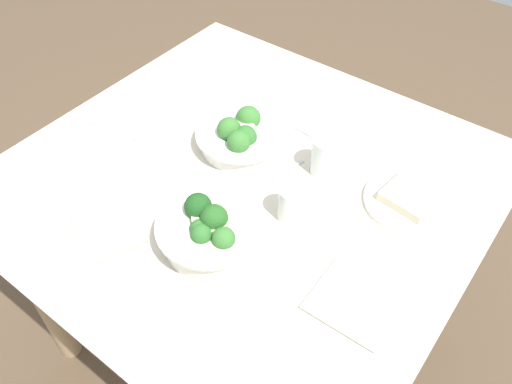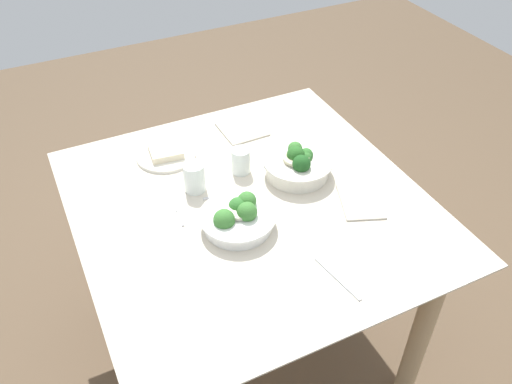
# 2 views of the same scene
# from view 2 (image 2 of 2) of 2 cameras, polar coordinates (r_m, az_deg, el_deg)

# --- Properties ---
(ground_plane) EXTENTS (6.00, 6.00, 0.00)m
(ground_plane) POSITION_cam_2_polar(r_m,az_deg,el_deg) (2.32, -0.48, -15.61)
(ground_plane) COLOR brown
(dining_table) EXTENTS (1.13, 1.10, 0.77)m
(dining_table) POSITION_cam_2_polar(r_m,az_deg,el_deg) (1.82, -0.59, -4.11)
(dining_table) COLOR beige
(dining_table) RESTS_ON ground_plane
(broccoli_bowl_far) EXTENTS (0.23, 0.23, 0.10)m
(broccoli_bowl_far) POSITION_cam_2_polar(r_m,az_deg,el_deg) (1.63, -1.89, -2.69)
(broccoli_bowl_far) COLOR white
(broccoli_bowl_far) RESTS_ON dining_table
(broccoli_bowl_near) EXTENTS (0.24, 0.24, 0.11)m
(broccoli_bowl_near) POSITION_cam_2_polar(r_m,az_deg,el_deg) (1.83, 4.49, 2.93)
(broccoli_bowl_near) COLOR silver
(broccoli_bowl_near) RESTS_ON dining_table
(bread_side_plate) EXTENTS (0.22, 0.22, 0.04)m
(bread_side_plate) POSITION_cam_2_polar(r_m,az_deg,el_deg) (1.95, -9.57, 4.13)
(bread_side_plate) COLOR silver
(bread_side_plate) RESTS_ON dining_table
(water_glass_center) EXTENTS (0.06, 0.06, 0.09)m
(water_glass_center) POSITION_cam_2_polar(r_m,az_deg,el_deg) (1.84, -1.64, 3.33)
(water_glass_center) COLOR silver
(water_glass_center) RESTS_ON dining_table
(water_glass_side) EXTENTS (0.07, 0.07, 0.10)m
(water_glass_side) POSITION_cam_2_polar(r_m,az_deg,el_deg) (1.77, -6.59, 1.57)
(water_glass_side) COLOR silver
(water_glass_side) RESTS_ON dining_table
(fork_by_far_bowl) EXTENTS (0.10, 0.02, 0.00)m
(fork_by_far_bowl) POSITION_cam_2_polar(r_m,az_deg,el_deg) (1.71, -8.18, -2.39)
(fork_by_far_bowl) COLOR #B7B7BC
(fork_by_far_bowl) RESTS_ON dining_table
(fork_by_near_bowl) EXTENTS (0.03, 0.11, 0.00)m
(fork_by_near_bowl) POSITION_cam_2_polar(r_m,az_deg,el_deg) (1.76, -3.76, -0.40)
(fork_by_near_bowl) COLOR #B7B7BC
(fork_by_near_bowl) RESTS_ON dining_table
(table_knife_left) EXTENTS (0.18, 0.04, 0.00)m
(table_knife_left) POSITION_cam_2_polar(r_m,az_deg,el_deg) (1.53, 8.66, -9.08)
(table_knife_left) COLOR #B7B7BC
(table_knife_left) RESTS_ON dining_table
(napkin_folded_upper) EXTENTS (0.21, 0.18, 0.01)m
(napkin_folded_upper) POSITION_cam_2_polar(r_m,az_deg,el_deg) (1.77, 11.09, -0.98)
(napkin_folded_upper) COLOR #B1A997
(napkin_folded_upper) RESTS_ON dining_table
(napkin_folded_lower) EXTENTS (0.17, 0.16, 0.01)m
(napkin_folded_lower) POSITION_cam_2_polar(r_m,az_deg,el_deg) (2.07, -1.49, 6.70)
(napkin_folded_lower) COLOR #B1A997
(napkin_folded_lower) RESTS_ON dining_table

